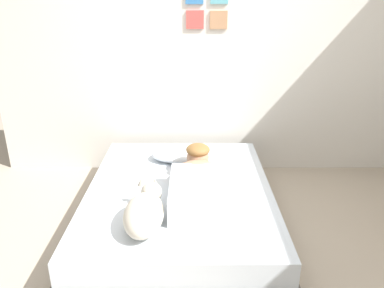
{
  "coord_description": "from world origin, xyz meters",
  "views": [
    {
      "loc": [
        -0.14,
        -2.08,
        1.79
      ],
      "look_at": [
        -0.14,
        0.89,
        0.6
      ],
      "focal_mm": 35.42,
      "sensor_mm": 36.0,
      "label": 1
    }
  ],
  "objects_px": {
    "pillow": "(180,154)",
    "cell_phone": "(181,199)",
    "bed": "(180,206)",
    "person_lying": "(198,182)",
    "dog": "(145,211)",
    "coffee_cup": "(212,165)"
  },
  "relations": [
    {
      "from": "pillow",
      "to": "cell_phone",
      "type": "xyz_separation_m",
      "value": [
        0.03,
        -0.73,
        -0.05
      ]
    },
    {
      "from": "bed",
      "to": "person_lying",
      "type": "relative_size",
      "value": 2.1
    },
    {
      "from": "pillow",
      "to": "dog",
      "type": "relative_size",
      "value": 0.9
    },
    {
      "from": "dog",
      "to": "coffee_cup",
      "type": "relative_size",
      "value": 4.6
    },
    {
      "from": "bed",
      "to": "cell_phone",
      "type": "xyz_separation_m",
      "value": [
        0.02,
        -0.21,
        0.18
      ]
    },
    {
      "from": "pillow",
      "to": "dog",
      "type": "distance_m",
      "value": 1.08
    },
    {
      "from": "pillow",
      "to": "dog",
      "type": "bearing_deg",
      "value": -100.63
    },
    {
      "from": "bed",
      "to": "cell_phone",
      "type": "distance_m",
      "value": 0.28
    },
    {
      "from": "dog",
      "to": "cell_phone",
      "type": "bearing_deg",
      "value": 54.63
    },
    {
      "from": "bed",
      "to": "coffee_cup",
      "type": "relative_size",
      "value": 15.47
    },
    {
      "from": "person_lying",
      "to": "dog",
      "type": "bearing_deg",
      "value": -131.22
    },
    {
      "from": "pillow",
      "to": "person_lying",
      "type": "distance_m",
      "value": 0.67
    },
    {
      "from": "dog",
      "to": "coffee_cup",
      "type": "bearing_deg",
      "value": 60.41
    },
    {
      "from": "bed",
      "to": "coffee_cup",
      "type": "bearing_deg",
      "value": 49.24
    },
    {
      "from": "person_lying",
      "to": "pillow",
      "type": "bearing_deg",
      "value": 103.96
    },
    {
      "from": "bed",
      "to": "pillow",
      "type": "distance_m",
      "value": 0.57
    },
    {
      "from": "coffee_cup",
      "to": "dog",
      "type": "bearing_deg",
      "value": -119.59
    },
    {
      "from": "person_lying",
      "to": "coffee_cup",
      "type": "xyz_separation_m",
      "value": [
        0.13,
        0.45,
        -0.07
      ]
    },
    {
      "from": "pillow",
      "to": "person_lying",
      "type": "relative_size",
      "value": 0.57
    },
    {
      "from": "dog",
      "to": "coffee_cup",
      "type": "xyz_separation_m",
      "value": [
        0.49,
        0.86,
        -0.07
      ]
    },
    {
      "from": "bed",
      "to": "dog",
      "type": "xyz_separation_m",
      "value": [
        -0.21,
        -0.54,
        0.28
      ]
    },
    {
      "from": "coffee_cup",
      "to": "cell_phone",
      "type": "height_order",
      "value": "coffee_cup"
    }
  ]
}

